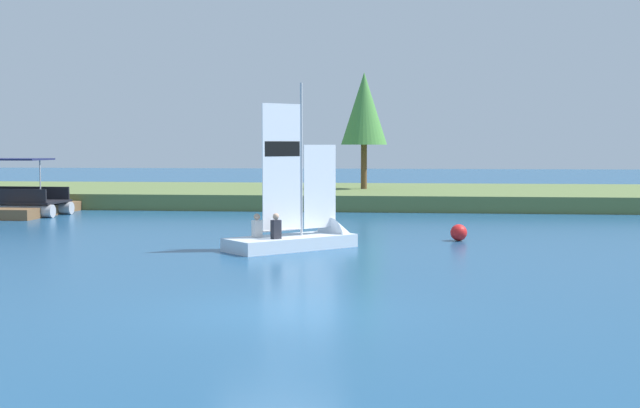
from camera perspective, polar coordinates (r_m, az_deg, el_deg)
ground_plane at (r=16.64m, az=-2.87°, el=-7.38°), size 200.00×200.00×0.00m
shore_bank at (r=47.79m, az=2.98°, el=0.58°), size 80.00×13.87×0.81m
shoreline_tree_centre at (r=47.41m, az=3.02°, el=6.48°), size 2.60×2.60×6.56m
wooden_dock at (r=41.81m, az=-18.57°, el=-0.36°), size 1.90×6.61×0.47m
sailboat at (r=26.98m, az=-0.53°, el=-2.21°), size 4.48×4.33×5.77m
pontoon_boat at (r=41.77m, az=-20.47°, el=0.20°), size 5.48×2.75×2.67m
channel_buoy at (r=29.14m, az=9.44°, el=-1.93°), size 0.57×0.57×0.57m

